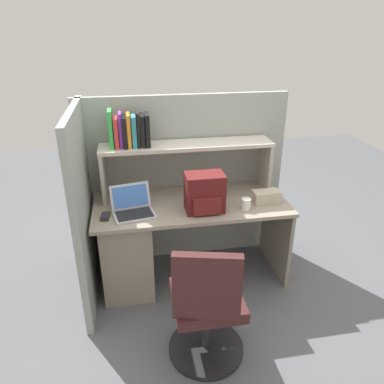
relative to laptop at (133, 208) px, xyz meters
The scene contains 12 objects.
ground_plane 0.92m from the laptop, 13.40° to the left, with size 8.00×8.00×0.00m, color #595B60.
desk 0.40m from the laptop, 51.94° to the left, with size 1.60×0.70×0.73m.
cubicle_partition_rear 0.69m from the laptop, 45.91° to the left, with size 1.84×0.05×1.55m, color #939991.
cubicle_partition_left 0.38m from the laptop, behind, with size 0.05×1.06×1.55m, color #939991.
overhead_hutch 0.65m from the laptop, 33.27° to the left, with size 1.44×0.28×0.45m.
reference_books_on_shelf 0.62m from the laptop, 86.61° to the left, with size 0.32×0.18×0.30m.
laptop is the anchor object (origin of this frame).
backpack 0.57m from the laptop, ahead, with size 0.30×0.23×0.31m.
computer_mouse 0.22m from the laptop, 169.49° to the right, with size 0.06×0.10×0.03m, color #262628.
paper_cup 0.89m from the laptop, ahead, with size 0.08×0.08×0.09m, color white.
tissue_box 1.09m from the laptop, ahead, with size 0.22×0.12×0.10m, color #BFB299.
office_chair 0.98m from the laptop, 62.22° to the right, with size 0.52×0.53×0.93m.
Camera 1 is at (-0.47, -2.71, 2.09)m, focal length 34.61 mm.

